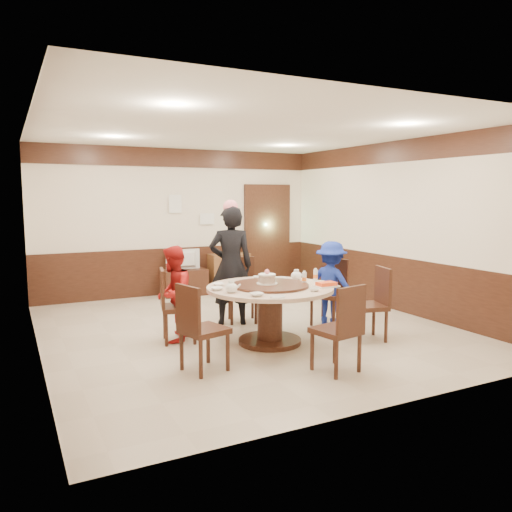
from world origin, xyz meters
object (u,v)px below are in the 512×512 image
tv_stand (184,282)px  television (184,260)px  person_red (173,294)px  person_standing (231,266)px  person_blue (331,284)px  shrimp_platter (326,285)px  side_cabinet (229,272)px  thermos (231,244)px  birthday_cake (267,279)px  banquet_table (270,303)px

tv_stand → television: television is taller
person_red → television: 3.07m
person_standing → person_blue: (1.25, -0.78, -0.25)m
person_standing → shrimp_platter: person_standing is taller
tv_stand → side_cabinet: (0.95, 0.03, 0.12)m
thermos → tv_stand: bearing=-178.3°
birthday_cake → thermos: bearing=73.4°
banquet_table → person_blue: person_blue is taller
person_standing → side_cabinet: 2.68m
person_standing → television: size_ratio=2.65×
thermos → side_cabinet: bearing=180.0°
person_red → tv_stand: 3.10m
shrimp_platter → person_red: bearing=149.4°
shrimp_platter → tv_stand: size_ratio=0.35×
shrimp_platter → side_cabinet: bearing=84.9°
banquet_table → person_red: size_ratio=1.29×
side_cabinet → person_standing: bearing=-112.9°
shrimp_platter → tv_stand: 3.96m
banquet_table → person_red: person_red is taller
person_blue → tv_stand: 3.41m
person_red → thermos: size_ratio=3.32×
person_standing → birthday_cake: person_standing is taller
birthday_cake → person_standing: bearing=91.4°
person_standing → person_blue: person_standing is taller
banquet_table → person_blue: bearing=16.1°
person_red → side_cabinet: bearing=176.1°
birthday_cake → tv_stand: (0.04, 3.48, -0.59)m
side_cabinet → birthday_cake: bearing=-105.9°
person_red → side_cabinet: (2.06, 2.90, -0.26)m
person_blue → birthday_cake: (-1.22, -0.31, 0.22)m
person_red → shrimp_platter: 1.99m
person_blue → side_cabinet: person_blue is taller
side_cabinet → person_red: bearing=-125.4°
side_cabinet → thermos: bearing=0.0°
person_blue → birthday_cake: person_blue is taller
tv_stand → thermos: (1.01, 0.03, 0.69)m
person_red → birthday_cake: size_ratio=4.59×
thermos → shrimp_platter: bearing=-95.9°
banquet_table → side_cabinet: 3.69m
shrimp_platter → person_blue: bearing=50.7°
person_red → shrimp_platter: size_ratio=4.20×
person_blue → birthday_cake: size_ratio=4.56×
banquet_table → tv_stand: bearing=89.6°
person_blue → shrimp_platter: bearing=113.8°
person_blue → television: 3.39m
person_blue → thermos: bearing=-23.8°
person_red → tv_stand: person_red is taller
person_blue → birthday_cake: 1.28m
tv_stand → side_cabinet: side_cabinet is taller
person_red → shrimp_platter: person_red is taller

